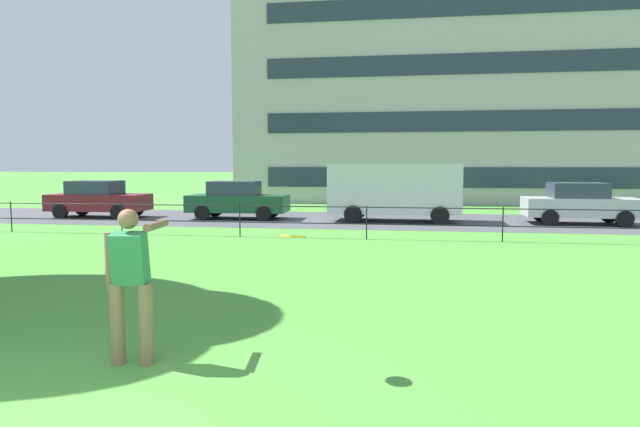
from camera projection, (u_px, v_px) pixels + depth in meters
name	position (u px, v px, depth m)	size (l,w,h in m)	color
street_strip	(327.00, 219.00, 21.85)	(80.00, 6.63, 0.01)	#4C4C51
park_fence	(302.00, 216.00, 16.32)	(35.04, 0.04, 1.00)	black
person_thrower	(131.00, 281.00, 5.95)	(0.51, 0.82, 1.73)	#846B4C
frisbee	(293.00, 236.00, 5.63)	(0.35, 0.35, 0.07)	yellow
car_maroon_left	(98.00, 199.00, 22.63)	(4.05, 1.91, 1.54)	maroon
car_dark_green_center	(237.00, 200.00, 22.03)	(4.04, 1.90, 1.54)	#194C2D
panel_van_far_right	(395.00, 189.00, 20.98)	(5.04, 2.18, 2.24)	silver
car_silver_right	(580.00, 203.00, 20.04)	(4.05, 1.92, 1.54)	#B7BABF
apartment_building_background	(459.00, 100.00, 33.94)	(26.46, 10.54, 12.49)	#B7B2AD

